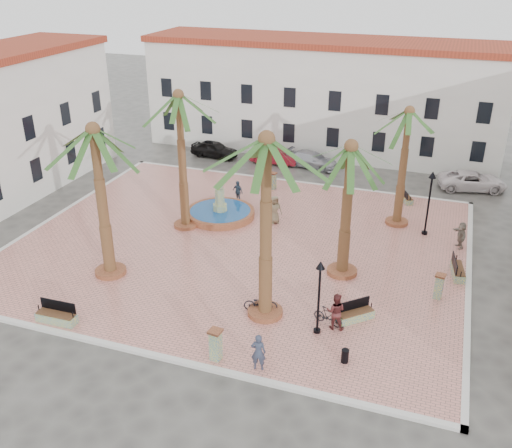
# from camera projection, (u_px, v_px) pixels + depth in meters

# --- Properties ---
(ground) EXTENTS (120.00, 120.00, 0.00)m
(ground) POSITION_uv_depth(u_px,v_px,m) (240.00, 246.00, 34.24)
(ground) COLOR #56544F
(ground) RESTS_ON ground
(plaza) EXTENTS (26.00, 22.00, 0.15)m
(plaza) POSITION_uv_depth(u_px,v_px,m) (240.00, 245.00, 34.21)
(plaza) COLOR #E28C7F
(plaza) RESTS_ON ground
(kerb_n) EXTENTS (26.30, 0.30, 0.16)m
(kerb_n) POSITION_uv_depth(u_px,v_px,m) (291.00, 182.00, 43.57)
(kerb_n) COLOR silver
(kerb_n) RESTS_ON ground
(kerb_s) EXTENTS (26.30, 0.30, 0.16)m
(kerb_s) POSITION_uv_depth(u_px,v_px,m) (151.00, 355.00, 24.84)
(kerb_s) COLOR silver
(kerb_s) RESTS_ON ground
(kerb_e) EXTENTS (0.30, 22.30, 0.16)m
(kerb_e) POSITION_uv_depth(u_px,v_px,m) (468.00, 282.00, 30.31)
(kerb_e) COLOR silver
(kerb_e) RESTS_ON ground
(kerb_w) EXTENTS (0.30, 22.30, 0.16)m
(kerb_w) POSITION_uv_depth(u_px,v_px,m) (59.00, 215.00, 38.10)
(kerb_w) COLOR silver
(kerb_w) RESTS_ON ground
(building_north) EXTENTS (30.40, 7.40, 9.50)m
(building_north) POSITION_uv_depth(u_px,v_px,m) (322.00, 95.00, 49.21)
(building_north) COLOR white
(building_north) RESTS_ON ground
(fountain) EXTENTS (4.53, 4.53, 2.34)m
(fountain) POSITION_uv_depth(u_px,v_px,m) (220.00, 212.00, 37.55)
(fountain) COLOR #A05735
(fountain) RESTS_ON plaza
(palm_nw) EXTENTS (4.90, 4.90, 8.73)m
(palm_nw) POSITION_uv_depth(u_px,v_px,m) (179.00, 110.00, 33.10)
(palm_nw) COLOR #A05735
(palm_nw) RESTS_ON plaza
(palm_sw) EXTENTS (5.45, 5.45, 8.43)m
(palm_sw) POSITION_uv_depth(u_px,v_px,m) (95.00, 147.00, 27.93)
(palm_sw) COLOR #A05735
(palm_sw) RESTS_ON plaza
(palm_s) EXTENTS (5.51, 5.51, 9.13)m
(palm_s) POSITION_uv_depth(u_px,v_px,m) (266.00, 161.00, 24.14)
(palm_s) COLOR #A05735
(palm_s) RESTS_ON plaza
(palm_e) EXTENTS (5.33, 5.33, 7.56)m
(palm_e) POSITION_uv_depth(u_px,v_px,m) (350.00, 163.00, 28.30)
(palm_e) COLOR #A05735
(palm_e) RESTS_ON plaza
(palm_ne) EXTENTS (4.68, 4.68, 7.66)m
(palm_ne) POSITION_uv_depth(u_px,v_px,m) (408.00, 124.00, 33.90)
(palm_ne) COLOR #A05735
(palm_ne) RESTS_ON plaza
(bench_s) EXTENTS (2.00, 0.66, 1.05)m
(bench_s) POSITION_uv_depth(u_px,v_px,m) (57.00, 317.00, 26.80)
(bench_s) COLOR gray
(bench_s) RESTS_ON plaza
(bench_se) EXTENTS (1.73, 1.68, 0.98)m
(bench_se) POSITION_uv_depth(u_px,v_px,m) (355.00, 315.00, 26.97)
(bench_se) COLOR gray
(bench_se) RESTS_ON plaza
(bench_e) EXTENTS (0.86, 1.97, 1.01)m
(bench_e) POSITION_uv_depth(u_px,v_px,m) (457.00, 271.00, 30.69)
(bench_e) COLOR gray
(bench_e) RESTS_ON plaza
(bench_ne) EXTENTS (1.13, 1.68, 0.86)m
(bench_ne) POSITION_uv_depth(u_px,v_px,m) (406.00, 198.00, 39.90)
(bench_ne) COLOR gray
(bench_ne) RESTS_ON plaza
(lamppost_s) EXTENTS (0.41, 0.41, 3.73)m
(lamppost_s) POSITION_uv_depth(u_px,v_px,m) (320.00, 285.00, 25.12)
(lamppost_s) COLOR black
(lamppost_s) RESTS_ON plaza
(lamppost_e) EXTENTS (0.45, 0.45, 4.12)m
(lamppost_e) POSITION_uv_depth(u_px,v_px,m) (430.00, 192.00, 34.13)
(lamppost_e) COLOR black
(lamppost_e) RESTS_ON plaza
(bollard_se) EXTENTS (0.59, 0.59, 1.50)m
(bollard_se) POSITION_uv_depth(u_px,v_px,m) (216.00, 344.00, 24.14)
(bollard_se) COLOR gray
(bollard_se) RESTS_ON plaza
(bollard_n) EXTENTS (0.53, 0.53, 1.26)m
(bollard_n) POSITION_uv_depth(u_px,v_px,m) (273.00, 181.00, 41.77)
(bollard_n) COLOR gray
(bollard_n) RESTS_ON plaza
(bollard_e) EXTENTS (0.56, 0.56, 1.36)m
(bollard_e) POSITION_uv_depth(u_px,v_px,m) (439.00, 286.00, 28.49)
(bollard_e) COLOR gray
(bollard_e) RESTS_ON plaza
(litter_bin) EXTENTS (0.32, 0.32, 0.63)m
(litter_bin) POSITION_uv_depth(u_px,v_px,m) (345.00, 356.00, 24.16)
(litter_bin) COLOR black
(litter_bin) RESTS_ON plaza
(cyclist_a) EXTENTS (0.69, 0.51, 1.73)m
(cyclist_a) POSITION_uv_depth(u_px,v_px,m) (258.00, 352.00, 23.53)
(cyclist_a) COLOR #333A51
(cyclist_a) RESTS_ON plaza
(bicycle_a) EXTENTS (1.73, 0.95, 0.86)m
(bicycle_a) POSITION_uv_depth(u_px,v_px,m) (261.00, 303.00, 27.58)
(bicycle_a) COLOR black
(bicycle_a) RESTS_ON plaza
(cyclist_b) EXTENTS (0.95, 0.77, 1.82)m
(cyclist_b) POSITION_uv_depth(u_px,v_px,m) (336.00, 311.00, 26.12)
(cyclist_b) COLOR #572323
(cyclist_b) RESTS_ON plaza
(bicycle_b) EXTENTS (1.54, 0.80, 0.89)m
(bicycle_b) POSITION_uv_depth(u_px,v_px,m) (328.00, 316.00, 26.57)
(bicycle_b) COLOR black
(bicycle_b) RESTS_ON plaza
(pedestrian_fountain_a) EXTENTS (1.07, 1.02, 1.84)m
(pedestrian_fountain_a) POSITION_uv_depth(u_px,v_px,m) (275.00, 210.00, 36.42)
(pedestrian_fountain_a) COLOR #827355
(pedestrian_fountain_a) RESTS_ON plaza
(pedestrian_fountain_b) EXTENTS (1.01, 0.75, 1.60)m
(pedestrian_fountain_b) POSITION_uv_depth(u_px,v_px,m) (238.00, 192.00, 39.47)
(pedestrian_fountain_b) COLOR #2F4051
(pedestrian_fountain_b) RESTS_ON plaza
(pedestrian_north) EXTENTS (0.71, 1.19, 1.80)m
(pedestrian_north) POSITION_uv_depth(u_px,v_px,m) (266.00, 196.00, 38.48)
(pedestrian_north) COLOR #525157
(pedestrian_north) RESTS_ON plaza
(pedestrian_east) EXTENTS (1.03, 1.57, 1.62)m
(pedestrian_east) POSITION_uv_depth(u_px,v_px,m) (461.00, 235.00, 33.39)
(pedestrian_east) COLOR gray
(pedestrian_east) RESTS_ON plaza
(car_black) EXTENTS (4.23, 2.04, 1.39)m
(car_black) POSITION_uv_depth(u_px,v_px,m) (214.00, 149.00, 48.82)
(car_black) COLOR black
(car_black) RESTS_ON ground
(car_red) EXTENTS (4.04, 1.51, 1.32)m
(car_red) POSITION_uv_depth(u_px,v_px,m) (274.00, 156.00, 47.29)
(car_red) COLOR maroon
(car_red) RESTS_ON ground
(car_silver) EXTENTS (4.70, 2.60, 1.29)m
(car_silver) POSITION_uv_depth(u_px,v_px,m) (312.00, 160.00, 46.47)
(car_silver) COLOR silver
(car_silver) RESTS_ON ground
(car_white) EXTENTS (5.27, 3.30, 1.36)m
(car_white) POSITION_uv_depth(u_px,v_px,m) (472.00, 181.00, 42.08)
(car_white) COLOR white
(car_white) RESTS_ON ground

